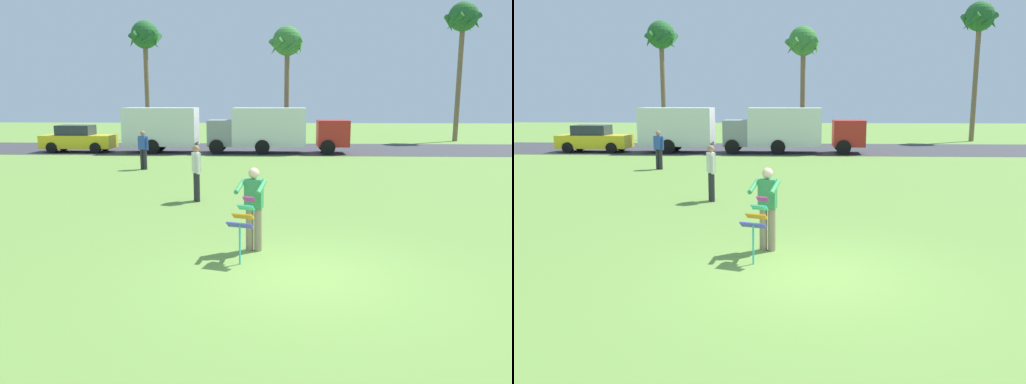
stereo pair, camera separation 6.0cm
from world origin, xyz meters
TOP-DOWN VIEW (x-y plane):
  - ground_plane at (0.00, 0.00)m, footprint 120.00×120.00m
  - road_strip at (0.00, 23.51)m, footprint 120.00×8.00m
  - person_kite_flyer at (-0.98, 1.48)m, footprint 0.64×0.73m
  - kite_held at (-1.15, 0.73)m, footprint 0.54×0.71m
  - parked_car_yellow at (-12.40, 21.11)m, footprint 4.22×1.88m
  - parked_truck_grey_van at (-6.55, 21.11)m, footprint 6.71×2.14m
  - parked_truck_red_cab at (-0.21, 21.11)m, footprint 6.71×2.15m
  - palm_tree_left_near at (-10.73, 31.13)m, footprint 2.58×2.71m
  - palm_tree_right_near at (0.10, 29.29)m, footprint 2.58×2.71m
  - palm_tree_centre_far at (12.82, 30.33)m, footprint 2.58×2.71m
  - person_walker_near at (-2.98, 6.60)m, footprint 0.33×0.54m
  - person_walker_far at (-6.51, 13.70)m, footprint 0.52×0.35m

SIDE VIEW (x-z plane):
  - ground_plane at x=0.00m, z-range 0.00..0.00m
  - road_strip at x=0.00m, z-range 0.00..0.01m
  - parked_car_yellow at x=-12.40m, z-range -0.03..1.57m
  - kite_held at x=-1.15m, z-range 0.23..1.46m
  - person_walker_near at x=-2.98m, z-range 0.07..1.80m
  - person_walker_far at x=-6.51m, z-range 0.07..1.80m
  - person_kite_flyer at x=-0.98m, z-range 0.09..1.82m
  - parked_truck_grey_van at x=-6.55m, z-range 0.10..2.72m
  - parked_truck_red_cab at x=-0.21m, z-range 0.10..2.72m
  - palm_tree_right_near at x=0.10m, z-range 2.75..11.04m
  - palm_tree_left_near at x=-10.73m, z-range 3.05..12.07m
  - palm_tree_centre_far at x=12.82m, z-range 3.48..13.54m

